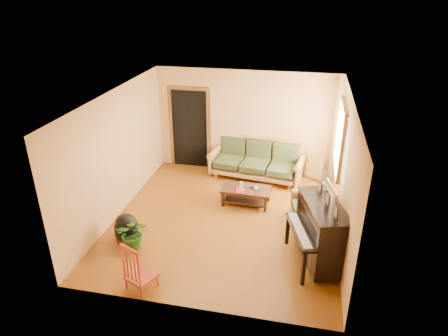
% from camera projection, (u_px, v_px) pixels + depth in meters
% --- Properties ---
extents(floor, '(5.00, 5.00, 0.00)m').
position_uv_depth(floor, '(225.00, 220.00, 8.28)').
color(floor, '#62330C').
rests_on(floor, ground).
extents(doorway, '(1.08, 0.16, 2.05)m').
position_uv_depth(doorway, '(190.00, 129.00, 10.30)').
color(doorway, black).
rests_on(doorway, floor).
extents(window, '(0.12, 1.36, 1.46)m').
position_uv_depth(window, '(341.00, 139.00, 8.37)').
color(window, white).
rests_on(window, right_wall).
extents(sofa, '(2.36, 1.23, 0.97)m').
position_uv_depth(sofa, '(256.00, 160.00, 9.83)').
color(sofa, '#A56D3C').
rests_on(sofa, floor).
extents(coffee_table, '(1.08, 0.61, 0.38)m').
position_uv_depth(coffee_table, '(246.00, 196.00, 8.81)').
color(coffee_table, black).
rests_on(coffee_table, floor).
extents(armchair, '(1.03, 1.06, 0.89)m').
position_uv_depth(armchair, '(312.00, 206.00, 7.94)').
color(armchair, '#A56D3C').
rests_on(armchair, floor).
extents(piano, '(1.12, 1.48, 1.16)m').
position_uv_depth(piano, '(321.00, 234.00, 6.83)').
color(piano, black).
rests_on(piano, floor).
extents(footstool, '(0.47, 0.47, 0.42)m').
position_uv_depth(footstool, '(126.00, 231.00, 7.56)').
color(footstool, black).
rests_on(footstool, floor).
extents(red_chair, '(0.56, 0.58, 0.88)m').
position_uv_depth(red_chair, '(140.00, 265.00, 6.29)').
color(red_chair, maroon).
rests_on(red_chair, floor).
extents(leaning_frame, '(0.45, 0.28, 0.60)m').
position_uv_depth(leaning_frame, '(314.00, 168.00, 9.89)').
color(leaning_frame, '#B8973D').
rests_on(leaning_frame, floor).
extents(ceramic_crock, '(0.22, 0.22, 0.22)m').
position_uv_depth(ceramic_crock, '(323.00, 175.00, 9.92)').
color(ceramic_crock, '#34509D').
rests_on(ceramic_crock, floor).
extents(potted_plant, '(0.70, 0.65, 0.65)m').
position_uv_depth(potted_plant, '(133.00, 233.00, 7.31)').
color(potted_plant, '#255819').
rests_on(potted_plant, floor).
extents(book, '(0.20, 0.25, 0.02)m').
position_uv_depth(book, '(236.00, 191.00, 8.60)').
color(book, maroon).
rests_on(book, coffee_table).
extents(candle, '(0.09, 0.09, 0.13)m').
position_uv_depth(candle, '(241.00, 185.00, 8.75)').
color(candle, silver).
rests_on(candle, coffee_table).
extents(glass_jar, '(0.10, 0.10, 0.06)m').
position_uv_depth(glass_jar, '(256.00, 188.00, 8.67)').
color(glass_jar, silver).
rests_on(glass_jar, coffee_table).
extents(remote, '(0.16, 0.08, 0.02)m').
position_uv_depth(remote, '(254.00, 187.00, 8.76)').
color(remote, black).
rests_on(remote, coffee_table).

